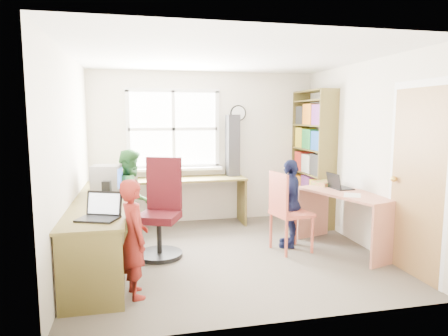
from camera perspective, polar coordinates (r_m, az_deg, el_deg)
name	(u,v)px	position (r m, az deg, el deg)	size (l,w,h in m)	color
room	(228,156)	(4.90, 0.51, 1.72)	(3.64, 3.44, 2.44)	#4F483E
l_desk	(118,232)	(4.55, -14.96, -8.77)	(2.38, 2.95, 0.75)	brown
right_desk	(347,208)	(5.34, 17.22, -5.49)	(0.96, 1.41, 0.75)	tan
bookshelf	(313,161)	(6.48, 12.56, 1.04)	(0.30, 1.02, 2.10)	brown
swivel_chair	(161,214)	(4.98, -8.97, -6.50)	(0.73, 0.73, 1.20)	black
wooden_chair	(286,209)	(5.09, 8.91, -5.78)	(0.51, 0.51, 1.02)	#C35541
crt_monitor	(106,178)	(5.28, -16.44, -1.42)	(0.39, 0.36, 0.34)	gray
laptop_left	(101,212)	(3.95, -17.22, -6.08)	(0.44, 0.41, 0.24)	black
laptop_right	(338,185)	(5.50, 15.99, -2.36)	(0.28, 0.33, 0.21)	black
speaker_a	(107,189)	(4.94, -16.42, -2.89)	(0.11, 0.11, 0.19)	black
speaker_b	(104,181)	(5.62, -16.71, -1.74)	(0.10, 0.10, 0.18)	black
cd_tower	(233,145)	(6.36, 1.24, 3.24)	(0.21, 0.20, 0.98)	black
game_box	(325,183)	(5.75, 14.20, -2.12)	(0.34, 0.34, 0.05)	red
paper_a	(104,207)	(4.43, -16.79, -5.34)	(0.22, 0.31, 0.00)	silver
paper_b	(352,195)	(5.12, 17.86, -3.71)	(0.31, 0.34, 0.00)	silver
potted_plant	(172,169)	(6.17, -7.43, -0.18)	(0.16, 0.13, 0.29)	#30742E
person_red	(134,238)	(3.91, -12.72, -9.76)	(0.41, 0.27, 1.13)	maroon
person_green	(132,196)	(5.51, -13.04, -3.96)	(0.62, 0.48, 1.27)	#29682B
person_navy	(290,203)	(5.30, 9.46, -4.98)	(0.67, 0.28, 1.15)	#14193E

